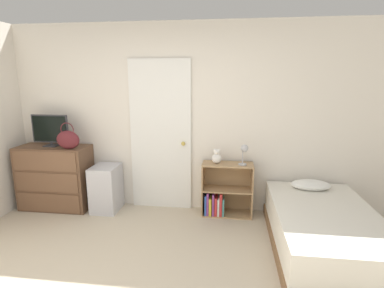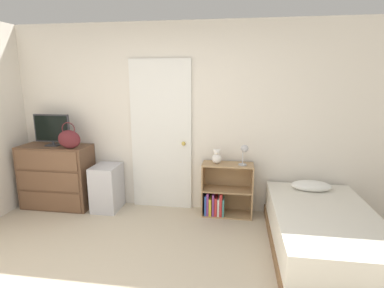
{
  "view_description": "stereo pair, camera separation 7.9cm",
  "coord_description": "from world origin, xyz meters",
  "px_view_note": "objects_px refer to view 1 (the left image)",
  "views": [
    {
      "loc": [
        0.79,
        -1.85,
        1.82
      ],
      "look_at": [
        0.31,
        1.91,
        0.99
      ],
      "focal_mm": 28.0,
      "sensor_mm": 36.0,
      "label": 1
    },
    {
      "loc": [
        0.87,
        -1.83,
        1.82
      ],
      "look_at": [
        0.31,
        1.91,
        0.99
      ],
      "focal_mm": 28.0,
      "sensor_mm": 36.0,
      "label": 2
    }
  ],
  "objects_px": {
    "desk_lamp": "(244,151)",
    "bookshelf": "(223,194)",
    "tv": "(50,130)",
    "storage_bin": "(106,188)",
    "bed": "(324,230)",
    "handbag": "(68,139)",
    "dresser": "(56,177)",
    "teddy_bear": "(217,157)"
  },
  "relations": [
    {
      "from": "storage_bin",
      "to": "bookshelf",
      "type": "relative_size",
      "value": 0.89
    },
    {
      "from": "handbag",
      "to": "storage_bin",
      "type": "height_order",
      "value": "handbag"
    },
    {
      "from": "tv",
      "to": "bed",
      "type": "relative_size",
      "value": 0.29
    },
    {
      "from": "teddy_bear",
      "to": "desk_lamp",
      "type": "bearing_deg",
      "value": -6.76
    },
    {
      "from": "dresser",
      "to": "tv",
      "type": "height_order",
      "value": "tv"
    },
    {
      "from": "desk_lamp",
      "to": "bed",
      "type": "xyz_separation_m",
      "value": [
        0.84,
        -0.7,
        -0.68
      ]
    },
    {
      "from": "handbag",
      "to": "teddy_bear",
      "type": "bearing_deg",
      "value": 5.59
    },
    {
      "from": "bed",
      "to": "desk_lamp",
      "type": "bearing_deg",
      "value": 139.96
    },
    {
      "from": "handbag",
      "to": "desk_lamp",
      "type": "distance_m",
      "value": 2.32
    },
    {
      "from": "bookshelf",
      "to": "desk_lamp",
      "type": "relative_size",
      "value": 2.62
    },
    {
      "from": "handbag",
      "to": "bookshelf",
      "type": "distance_m",
      "value": 2.19
    },
    {
      "from": "desk_lamp",
      "to": "handbag",
      "type": "bearing_deg",
      "value": -176.29
    },
    {
      "from": "bookshelf",
      "to": "desk_lamp",
      "type": "xyz_separation_m",
      "value": [
        0.26,
        -0.05,
        0.62
      ]
    },
    {
      "from": "storage_bin",
      "to": "handbag",
      "type": "bearing_deg",
      "value": -163.87
    },
    {
      "from": "desk_lamp",
      "to": "bed",
      "type": "distance_m",
      "value": 1.29
    },
    {
      "from": "storage_bin",
      "to": "tv",
      "type": "bearing_deg",
      "value": 179.23
    },
    {
      "from": "dresser",
      "to": "storage_bin",
      "type": "distance_m",
      "value": 0.75
    },
    {
      "from": "dresser",
      "to": "bookshelf",
      "type": "relative_size",
      "value": 1.36
    },
    {
      "from": "dresser",
      "to": "desk_lamp",
      "type": "xyz_separation_m",
      "value": [
        2.63,
        0.03,
        0.46
      ]
    },
    {
      "from": "handbag",
      "to": "storage_bin",
      "type": "xyz_separation_m",
      "value": [
        0.43,
        0.13,
        -0.71
      ]
    },
    {
      "from": "bed",
      "to": "storage_bin",
      "type": "bearing_deg",
      "value": 165.99
    },
    {
      "from": "dresser",
      "to": "storage_bin",
      "type": "relative_size",
      "value": 1.53
    },
    {
      "from": "tv",
      "to": "bed",
      "type": "xyz_separation_m",
      "value": [
        3.48,
        -0.69,
        -0.9
      ]
    },
    {
      "from": "storage_bin",
      "to": "desk_lamp",
      "type": "bearing_deg",
      "value": 0.77
    },
    {
      "from": "bookshelf",
      "to": "desk_lamp",
      "type": "height_order",
      "value": "desk_lamp"
    },
    {
      "from": "bookshelf",
      "to": "teddy_bear",
      "type": "xyz_separation_m",
      "value": [
        -0.09,
        -0.0,
        0.52
      ]
    },
    {
      "from": "tv",
      "to": "handbag",
      "type": "height_order",
      "value": "tv"
    },
    {
      "from": "tv",
      "to": "bookshelf",
      "type": "distance_m",
      "value": 2.53
    },
    {
      "from": "handbag",
      "to": "desk_lamp",
      "type": "xyz_separation_m",
      "value": [
        2.32,
        0.15,
        -0.12
      ]
    },
    {
      "from": "handbag",
      "to": "bed",
      "type": "xyz_separation_m",
      "value": [
        3.16,
        -0.55,
        -0.8
      ]
    },
    {
      "from": "tv",
      "to": "desk_lamp",
      "type": "distance_m",
      "value": 2.65
    },
    {
      "from": "storage_bin",
      "to": "bed",
      "type": "relative_size",
      "value": 0.35
    },
    {
      "from": "storage_bin",
      "to": "teddy_bear",
      "type": "relative_size",
      "value": 3.21
    },
    {
      "from": "storage_bin",
      "to": "desk_lamp",
      "type": "distance_m",
      "value": 1.98
    },
    {
      "from": "storage_bin",
      "to": "teddy_bear",
      "type": "distance_m",
      "value": 1.61
    },
    {
      "from": "desk_lamp",
      "to": "bed",
      "type": "bearing_deg",
      "value": -40.04
    },
    {
      "from": "bookshelf",
      "to": "teddy_bear",
      "type": "relative_size",
      "value": 3.61
    },
    {
      "from": "dresser",
      "to": "bed",
      "type": "distance_m",
      "value": 3.54
    },
    {
      "from": "desk_lamp",
      "to": "bookshelf",
      "type": "bearing_deg",
      "value": 170.24
    },
    {
      "from": "teddy_bear",
      "to": "bed",
      "type": "bearing_deg",
      "value": -32.06
    },
    {
      "from": "dresser",
      "to": "bed",
      "type": "bearing_deg",
      "value": -11.01
    },
    {
      "from": "handbag",
      "to": "teddy_bear",
      "type": "relative_size",
      "value": 1.79
    }
  ]
}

